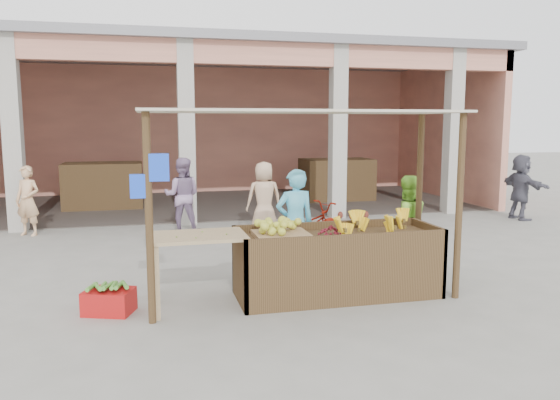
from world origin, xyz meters
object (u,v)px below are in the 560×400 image
object	(u,v)px
vendor_blue	(295,219)
red_crate	(109,301)
vendor_green	(406,220)
side_table	(199,246)
fruit_stall	(337,265)
motorcycle	(305,227)

from	to	relation	value
vendor_blue	red_crate	bearing A→B (deg)	17.72
vendor_green	side_table	bearing A→B (deg)	21.24
fruit_stall	red_crate	xyz separation A→B (m)	(-2.84, -0.00, -0.26)
side_table	vendor_blue	size ratio (longest dim) A/B	0.67
fruit_stall	vendor_green	distance (m)	1.77
fruit_stall	vendor_green	bearing A→B (deg)	33.69
vendor_blue	motorcycle	xyz separation A→B (m)	(0.55, 1.36, -0.39)
red_crate	vendor_green	xyz separation A→B (m)	(4.28, 0.97, 0.62)
side_table	red_crate	size ratio (longest dim) A/B	2.07
red_crate	vendor_blue	bearing A→B (deg)	41.94
side_table	red_crate	bearing A→B (deg)	176.76
motorcycle	red_crate	bearing A→B (deg)	104.43
fruit_stall	vendor_blue	size ratio (longest dim) A/B	1.55
vendor_green	motorcycle	world-z (taller)	vendor_green
vendor_green	red_crate	bearing A→B (deg)	16.47
fruit_stall	vendor_green	xyz separation A→B (m)	(1.44, 0.96, 0.36)
red_crate	vendor_green	distance (m)	4.43
side_table	vendor_blue	xyz separation A→B (m)	(1.49, 1.08, 0.08)
fruit_stall	red_crate	bearing A→B (deg)	-179.90
motorcycle	side_table	bearing A→B (deg)	116.91
motorcycle	vendor_blue	bearing A→B (deg)	134.66
fruit_stall	motorcycle	bearing A→B (deg)	83.68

